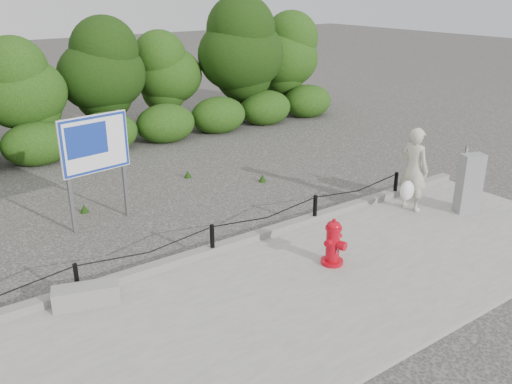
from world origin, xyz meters
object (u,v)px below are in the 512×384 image
Objects in this scene: pedestrian at (414,170)px; advertising_sign at (95,149)px; utility_cabinet at (469,183)px; fire_hydrant at (333,243)px; concrete_block at (86,295)px.

advertising_sign reaches higher than pedestrian.
advertising_sign is at bearing 168.35° from utility_cabinet.
pedestrian is at bearing -37.91° from advertising_sign.
utility_cabinet is at bearing -136.66° from pedestrian.
advertising_sign is at bearing 104.42° from fire_hydrant.
pedestrian is 0.79× the size of advertising_sign.
advertising_sign is (-6.66, 4.17, 0.92)m from utility_cabinet.
pedestrian is at bearing -2.68° from fire_hydrant.
concrete_block is 3.54m from advertising_sign.
fire_hydrant is 0.47× the size of pedestrian.
advertising_sign reaches higher than fire_hydrant.
fire_hydrant is at bearing 101.40° from pedestrian.
concrete_block is at bearing 144.70° from fire_hydrant.
utility_cabinet is 7.91m from advertising_sign.
advertising_sign is at bearing 56.13° from pedestrian.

